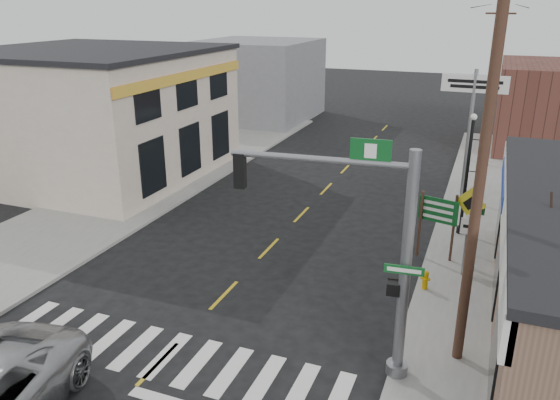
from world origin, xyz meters
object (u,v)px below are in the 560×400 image
at_px(utility_pole_far, 492,85).
at_px(fire_hydrant, 425,279).
at_px(traffic_signal_pole, 377,240).
at_px(dance_center_sign, 473,102).
at_px(lamp_post, 469,166).
at_px(guide_sign, 437,217).
at_px(utility_pole_near, 481,173).

bearing_deg(utility_pole_far, fire_hydrant, -88.28).
distance_m(traffic_signal_pole, utility_pole_far, 21.91).
xyz_separation_m(dance_center_sign, utility_pole_far, (0.68, 7.07, -0.08)).
bearing_deg(dance_center_sign, fire_hydrant, -91.30).
bearing_deg(lamp_post, dance_center_sign, 118.23).
distance_m(guide_sign, utility_pole_far, 14.75).
height_order(dance_center_sign, utility_pole_far, utility_pole_far).
bearing_deg(utility_pole_near, traffic_signal_pole, -145.09).
bearing_deg(lamp_post, utility_pole_near, -62.56).
relative_size(traffic_signal_pole, guide_sign, 2.38).
bearing_deg(guide_sign, utility_pole_near, -62.63).
distance_m(fire_hydrant, dance_center_sign, 10.82).
bearing_deg(fire_hydrant, guide_sign, 90.00).
bearing_deg(traffic_signal_pole, utility_pole_far, 79.64).
distance_m(dance_center_sign, utility_pole_near, 13.43).
bearing_deg(dance_center_sign, traffic_signal_pole, -93.57).
relative_size(traffic_signal_pole, utility_pole_near, 0.60).
xyz_separation_m(traffic_signal_pole, lamp_post, (1.67, 10.33, -0.77)).
distance_m(traffic_signal_pole, fire_hydrant, 5.99).
bearing_deg(dance_center_sign, guide_sign, -92.34).
xyz_separation_m(traffic_signal_pole, fire_hydrant, (0.84, 4.88, -3.36)).
height_order(guide_sign, fire_hydrant, guide_sign).
bearing_deg(dance_center_sign, utility_pole_near, -84.79).
distance_m(guide_sign, fire_hydrant, 2.86).
relative_size(dance_center_sign, utility_pole_far, 0.69).
bearing_deg(lamp_post, fire_hydrant, -74.44).
relative_size(guide_sign, lamp_post, 0.52).
relative_size(traffic_signal_pole, utility_pole_far, 0.68).
bearing_deg(fire_hydrant, dance_center_sign, 86.98).
bearing_deg(traffic_signal_pole, guide_sign, 78.49).
xyz_separation_m(guide_sign, utility_pole_near, (1.34, -6.08, 3.60)).
height_order(traffic_signal_pole, fire_hydrant, traffic_signal_pole).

